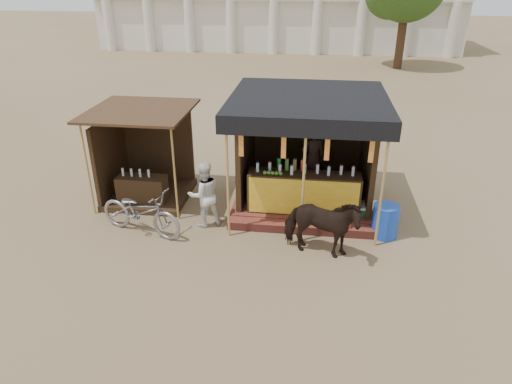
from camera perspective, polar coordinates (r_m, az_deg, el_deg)
The scene contains 9 objects.
ground at distance 8.95m, azimuth -1.35°, elevation -10.84°, with size 120.00×120.00×0.00m, color #846B4C.
main_stall at distance 11.31m, azimuth 6.25°, elevation 3.26°, with size 3.60×3.61×2.78m.
secondary_stall at distance 12.05m, azimuth -14.09°, elevation 3.17°, with size 2.40×2.40×2.38m.
cow at distance 9.37m, azimuth 8.11°, elevation -4.31°, with size 0.73×1.61×1.36m, color black.
motorbike at distance 10.46m, azimuth -14.23°, elevation -2.38°, with size 0.71×2.05×1.07m, color gray.
bystander at distance 10.43m, azimuth -6.48°, elevation -0.30°, with size 0.76×0.59×1.56m, color silver.
blue_barrel at distance 10.50m, azimuth 15.85°, elevation -3.48°, with size 0.58×0.58×0.75m, color blue.
red_crate at distance 10.49m, azimuth 10.38°, elevation -4.28°, with size 0.43×0.38×0.30m, color #9C2D1A.
cooler at distance 11.04m, azimuth 13.70°, elevation -2.53°, with size 0.65×0.45×0.46m.
Camera 1 is at (1.13, -7.08, 5.36)m, focal length 32.00 mm.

